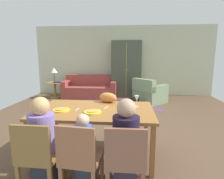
{
  "coord_description": "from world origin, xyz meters",
  "views": [
    {
      "loc": [
        0.26,
        -4.07,
        1.57
      ],
      "look_at": [
        -0.1,
        -0.12,
        0.85
      ],
      "focal_mm": 30.39,
      "sensor_mm": 36.0,
      "label": 1
    }
  ],
  "objects": [
    {
      "name": "person_child",
      "position": [
        -0.25,
        -2.06,
        0.43
      ],
      "size": [
        0.22,
        0.3,
        0.92
      ],
      "color": "#333E55",
      "rests_on": "ground_plane"
    },
    {
      "name": "plate_near_child",
      "position": [
        -0.25,
        -1.5,
        0.77
      ],
      "size": [
        0.25,
        0.25,
        0.02
      ],
      "primitive_type": "cylinder",
      "color": "yellow",
      "rests_on": "dining_table"
    },
    {
      "name": "knife",
      "position": [
        -0.1,
        -1.22,
        0.76
      ],
      "size": [
        0.06,
        0.17,
        0.01
      ],
      "primitive_type": "cube",
      "rotation": [
        0.0,
        0.0,
        -0.29
      ],
      "color": "silver",
      "rests_on": "dining_table"
    },
    {
      "name": "area_rug",
      "position": [
        -0.01,
        2.04,
        0.0
      ],
      "size": [
        2.6,
        1.8,
        0.01
      ],
      "primitive_type": "cube",
      "color": "#583B45",
      "rests_on": "ground_plane"
    },
    {
      "name": "wine_glass",
      "position": [
        0.38,
        -1.14,
        0.89
      ],
      "size": [
        0.07,
        0.07,
        0.19
      ],
      "color": "silver",
      "rests_on": "dining_table"
    },
    {
      "name": "couch",
      "position": [
        -1.21,
        2.9,
        0.3
      ],
      "size": [
        1.99,
        0.86,
        0.82
      ],
      "color": "#963E37",
      "rests_on": "ground_plane"
    },
    {
      "name": "fork",
      "position": [
        -0.52,
        -1.37,
        0.76
      ],
      "size": [
        0.03,
        0.15,
        0.01
      ],
      "primitive_type": "cube",
      "rotation": [
        0.0,
        0.0,
        -0.1
      ],
      "color": "silver",
      "rests_on": "dining_table"
    },
    {
      "name": "table_lamp",
      "position": [
        -2.49,
        2.64,
        1.01
      ],
      "size": [
        0.26,
        0.26,
        0.54
      ],
      "color": "#493931",
      "rests_on": "side_table"
    },
    {
      "name": "person_man",
      "position": [
        -0.74,
        -2.05,
        0.51
      ],
      "size": [
        0.3,
        0.4,
        1.11
      ],
      "color": "#2E3542",
      "rests_on": "ground_plane"
    },
    {
      "name": "back_wall",
      "position": [
        0.0,
        3.53,
        1.35
      ],
      "size": [
        6.94,
        0.1,
        2.7
      ],
      "primitive_type": "cube",
      "color": "beige",
      "rests_on": "ground_plane"
    },
    {
      "name": "plate_near_man",
      "position": [
        -0.74,
        -1.44,
        0.77
      ],
      "size": [
        0.25,
        0.25,
        0.02
      ],
      "primitive_type": "cylinder",
      "color": "yellow",
      "rests_on": "dining_table"
    },
    {
      "name": "dining_chair_man",
      "position": [
        -0.74,
        -2.23,
        0.49
      ],
      "size": [
        0.43,
        0.43,
        0.87
      ],
      "color": "brown",
      "rests_on": "ground_plane"
    },
    {
      "name": "dining_table",
      "position": [
        -0.25,
        -1.32,
        0.69
      ],
      "size": [
        1.76,
        1.09,
        0.76
      ],
      "color": "#955F2C",
      "rests_on": "ground_plane"
    },
    {
      "name": "person_woman",
      "position": [
        0.23,
        -2.05,
        0.51
      ],
      "size": [
        0.3,
        0.4,
        1.11
      ],
      "color": "#353047",
      "rests_on": "ground_plane"
    },
    {
      "name": "cat",
      "position": [
        -0.1,
        -0.88,
        0.84
      ],
      "size": [
        0.35,
        0.26,
        0.17
      ],
      "primitive_type": "ellipsoid",
      "rotation": [
        0.0,
        0.0,
        -0.34
      ],
      "color": "orange",
      "rests_on": "dining_table"
    },
    {
      "name": "dining_chair_woman",
      "position": [
        0.23,
        -2.23,
        0.49
      ],
      "size": [
        0.43,
        0.43,
        0.87
      ],
      "color": "brown",
      "rests_on": "ground_plane"
    },
    {
      "name": "book_upper",
      "position": [
        -2.32,
        2.58,
        0.62
      ],
      "size": [
        0.22,
        0.16,
        0.03
      ],
      "primitive_type": "cube",
      "color": "navy",
      "rests_on": "book_lower"
    },
    {
      "name": "dining_chair_child",
      "position": [
        -0.26,
        -2.23,
        0.49
      ],
      "size": [
        0.46,
        0.46,
        0.87
      ],
      "color": "#975D3C",
      "rests_on": "ground_plane"
    },
    {
      "name": "ground_plane",
      "position": [
        0.0,
        0.44,
        -0.01
      ],
      "size": [
        6.94,
        6.08,
        0.02
      ],
      "primitive_type": "cube",
      "color": "brown"
    },
    {
      "name": "handbag",
      "position": [
        0.42,
        1.74,
        0.13
      ],
      "size": [
        0.32,
        0.16,
        0.26
      ],
      "primitive_type": "cube",
      "color": "black",
      "rests_on": "ground_plane"
    },
    {
      "name": "pizza_near_child",
      "position": [
        -0.25,
        -1.5,
        0.78
      ],
      "size": [
        0.17,
        0.17,
        0.01
      ],
      "primitive_type": "cylinder",
      "color": "gold",
      "rests_on": "plate_near_child"
    },
    {
      "name": "side_table",
      "position": [
        -2.49,
        2.64,
        0.38
      ],
      "size": [
        0.56,
        0.56,
        0.58
      ],
      "color": "olive",
      "rests_on": "ground_plane"
    },
    {
      "name": "pizza_near_man",
      "position": [
        -0.74,
        -1.44,
        0.78
      ],
      "size": [
        0.17,
        0.17,
        0.01
      ],
      "primitive_type": "cylinder",
      "color": "gold",
      "rests_on": "plate_near_man"
    },
    {
      "name": "armchair",
      "position": [
        0.94,
        2.2,
        0.32
      ],
      "size": [
        1.21,
        1.21,
        0.82
      ],
      "color": "gray",
      "rests_on": "ground_plane"
    },
    {
      "name": "book_lower",
      "position": [
        -2.33,
        2.6,
        0.59
      ],
      "size": [
        0.22,
        0.16,
        0.03
      ],
      "primitive_type": "cube",
      "color": "#98372F",
      "rests_on": "side_table"
    },
    {
      "name": "armoire",
      "position": [
        0.15,
        3.14,
        1.05
      ],
      "size": [
        1.1,
        0.59,
        2.1
      ],
      "color": "#3F4838",
      "rests_on": "ground_plane"
    }
  ]
}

